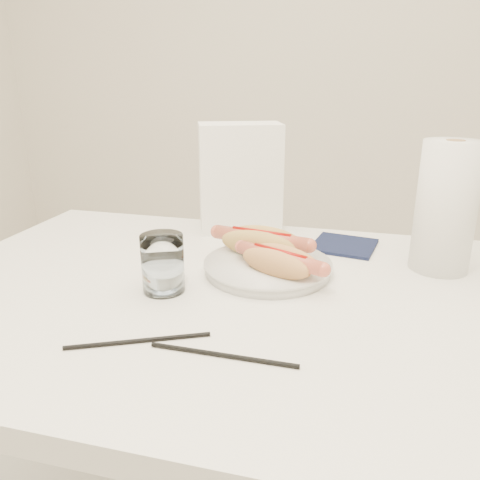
% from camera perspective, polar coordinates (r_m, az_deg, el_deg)
% --- Properties ---
extents(table, '(1.20, 0.80, 0.75)m').
position_cam_1_polar(table, '(0.88, -0.19, -9.60)').
color(table, white).
rests_on(table, ground).
extents(plate, '(0.25, 0.25, 0.02)m').
position_cam_1_polar(plate, '(0.92, 3.34, -3.42)').
color(plate, silver).
rests_on(plate, table).
extents(hotdog_left, '(0.20, 0.11, 0.05)m').
position_cam_1_polar(hotdog_left, '(0.95, 2.57, -0.28)').
color(hotdog_left, tan).
rests_on(hotdog_left, plate).
extents(hotdog_right, '(0.17, 0.12, 0.05)m').
position_cam_1_polar(hotdog_right, '(0.86, 4.81, -2.59)').
color(hotdog_right, tan).
rests_on(hotdog_right, plate).
extents(water_glass, '(0.07, 0.07, 0.10)m').
position_cam_1_polar(water_glass, '(0.84, -9.28, -2.80)').
color(water_glass, white).
rests_on(water_glass, table).
extents(chopstick_near, '(0.19, 0.09, 0.01)m').
position_cam_1_polar(chopstick_near, '(0.71, -12.13, -11.78)').
color(chopstick_near, black).
rests_on(chopstick_near, table).
extents(chopstick_far, '(0.21, 0.01, 0.01)m').
position_cam_1_polar(chopstick_far, '(0.66, -2.06, -13.68)').
color(chopstick_far, black).
rests_on(chopstick_far, table).
extents(napkin_box, '(0.22, 0.17, 0.26)m').
position_cam_1_polar(napkin_box, '(1.15, 0.01, 7.50)').
color(napkin_box, white).
rests_on(napkin_box, table).
extents(navy_napkin, '(0.15, 0.15, 0.01)m').
position_cam_1_polar(navy_napkin, '(1.08, 12.40, -0.63)').
color(navy_napkin, '#101633').
rests_on(navy_napkin, table).
extents(paper_towel_roll, '(0.15, 0.15, 0.25)m').
position_cam_1_polar(paper_towel_roll, '(0.98, 23.55, 3.63)').
color(paper_towel_roll, white).
rests_on(paper_towel_roll, table).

